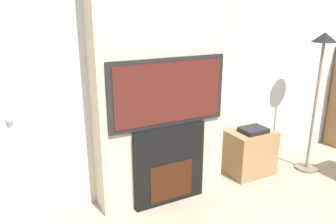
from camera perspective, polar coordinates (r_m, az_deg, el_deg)
name	(u,v)px	position (r m, az deg, el deg)	size (l,w,h in m)	color
wall_back	(152,58)	(3.13, -2.75, 9.45)	(6.00, 0.06, 2.70)	silver
chimney_breast	(161,60)	(2.97, -1.31, 9.03)	(1.26, 0.29, 2.70)	beige
fireplace	(168,164)	(3.14, 0.01, -8.99)	(0.70, 0.15, 0.78)	black
television	(168,92)	(2.90, 0.03, 3.46)	(1.12, 0.07, 0.61)	black
floor_lamp	(320,71)	(3.87, 24.93, 6.44)	(0.26, 0.26, 1.56)	#726651
media_stand	(249,151)	(3.81, 13.97, -6.67)	(0.51, 0.39, 0.55)	#997047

